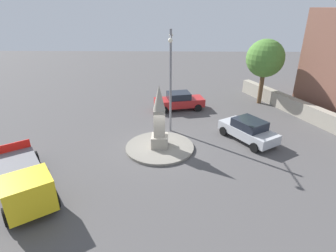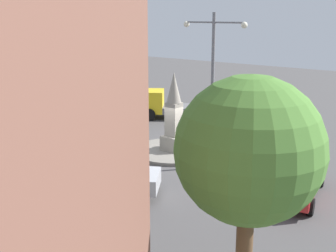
{
  "view_description": "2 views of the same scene",
  "coord_description": "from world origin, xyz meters",
  "px_view_note": "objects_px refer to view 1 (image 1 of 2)",
  "views": [
    {
      "loc": [
        -15.62,
        -0.87,
        8.68
      ],
      "look_at": [
        0.57,
        -0.53,
        1.36
      ],
      "focal_mm": 28.93,
      "sensor_mm": 36.0,
      "label": 1
    },
    {
      "loc": [
        13.49,
        -17.36,
        7.15
      ],
      "look_at": [
        -0.08,
        -0.38,
        1.53
      ],
      "focal_mm": 46.33,
      "sensor_mm": 36.0,
      "label": 2
    }
  ],
  "objects_px": {
    "streetlamp": "(171,72)",
    "car_silver_parked_left": "(248,130)",
    "tree_near_wall": "(265,59)",
    "car_red_parked_right": "(179,101)",
    "monument": "(159,120)",
    "truck_yellow_near_island": "(24,183)"
  },
  "relations": [
    {
      "from": "car_red_parked_right",
      "to": "streetlamp",
      "type": "bearing_deg",
      "value": 171.03
    },
    {
      "from": "car_red_parked_right",
      "to": "truck_yellow_near_island",
      "type": "xyz_separation_m",
      "value": [
        -12.45,
        7.58,
        0.12
      ]
    },
    {
      "from": "car_red_parked_right",
      "to": "tree_near_wall",
      "type": "distance_m",
      "value": 8.64
    },
    {
      "from": "tree_near_wall",
      "to": "monument",
      "type": "bearing_deg",
      "value": 135.27
    },
    {
      "from": "car_red_parked_right",
      "to": "tree_near_wall",
      "type": "xyz_separation_m",
      "value": [
        1.88,
        -7.72,
        3.41
      ]
    },
    {
      "from": "truck_yellow_near_island",
      "to": "tree_near_wall",
      "type": "distance_m",
      "value": 21.22
    },
    {
      "from": "streetlamp",
      "to": "tree_near_wall",
      "type": "distance_m",
      "value": 10.61
    },
    {
      "from": "streetlamp",
      "to": "car_red_parked_right",
      "type": "xyz_separation_m",
      "value": [
        4.55,
        -0.72,
        -3.61
      ]
    },
    {
      "from": "streetlamp",
      "to": "tree_near_wall",
      "type": "relative_size",
      "value": 1.22
    },
    {
      "from": "tree_near_wall",
      "to": "streetlamp",
      "type": "bearing_deg",
      "value": 127.3
    },
    {
      "from": "car_red_parked_right",
      "to": "tree_near_wall",
      "type": "height_order",
      "value": "tree_near_wall"
    },
    {
      "from": "monument",
      "to": "truck_yellow_near_island",
      "type": "relative_size",
      "value": 0.67
    },
    {
      "from": "streetlamp",
      "to": "car_silver_parked_left",
      "type": "xyz_separation_m",
      "value": [
        -1.45,
        -5.38,
        -3.62
      ]
    },
    {
      "from": "monument",
      "to": "tree_near_wall",
      "type": "distance_m",
      "value": 13.11
    },
    {
      "from": "car_red_parked_right",
      "to": "car_silver_parked_left",
      "type": "distance_m",
      "value": 7.59
    },
    {
      "from": "streetlamp",
      "to": "car_silver_parked_left",
      "type": "relative_size",
      "value": 1.64
    },
    {
      "from": "streetlamp",
      "to": "tree_near_wall",
      "type": "xyz_separation_m",
      "value": [
        6.42,
        -8.43,
        -0.21
      ]
    },
    {
      "from": "streetlamp",
      "to": "monument",
      "type": "bearing_deg",
      "value": 166.53
    },
    {
      "from": "car_red_parked_right",
      "to": "car_silver_parked_left",
      "type": "bearing_deg",
      "value": -142.16
    },
    {
      "from": "monument",
      "to": "car_silver_parked_left",
      "type": "xyz_separation_m",
      "value": [
        1.31,
        -6.04,
        -1.22
      ]
    },
    {
      "from": "streetlamp",
      "to": "tree_near_wall",
      "type": "bearing_deg",
      "value": -52.7
    },
    {
      "from": "monument",
      "to": "car_red_parked_right",
      "type": "distance_m",
      "value": 7.53
    }
  ]
}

